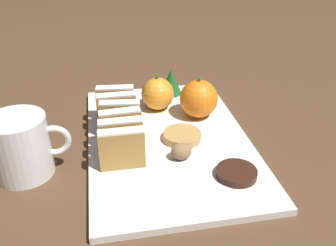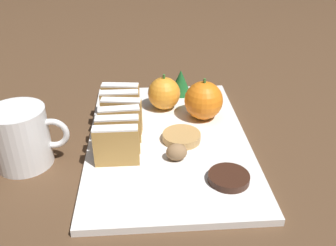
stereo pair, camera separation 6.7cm
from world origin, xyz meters
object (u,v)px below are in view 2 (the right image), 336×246
orange_far (164,93)px  chocolate_cookie (229,178)px  orange_near (204,100)px  walnut (177,152)px  coffee_mug (22,137)px

orange_far → chocolate_cookie: orange_far is taller
orange_near → walnut: (-0.07, -0.14, -0.02)m
walnut → orange_near: bearing=64.8°
orange_far → walnut: bearing=-87.2°
orange_near → orange_far: size_ratio=1.12×
chocolate_cookie → coffee_mug: (-0.33, 0.09, 0.03)m
walnut → chocolate_cookie: bearing=-39.7°
orange_near → coffee_mug: coffee_mug is taller
orange_far → walnut: 0.19m
walnut → coffee_mug: (-0.25, 0.02, 0.02)m
orange_near → chocolate_cookie: (0.01, -0.20, -0.03)m
orange_near → walnut: 0.15m
orange_far → walnut: size_ratio=2.15×
chocolate_cookie → walnut: bearing=140.3°
chocolate_cookie → orange_far: bearing=108.8°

